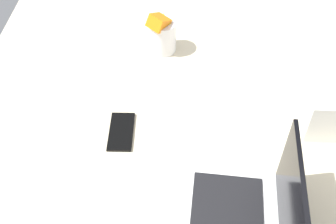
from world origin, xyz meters
TOP-DOWN VIEW (x-y plane):
  - bed_mattress at (0.00, 0.00)cm, footprint 180.00×140.00cm
  - snack_cup at (-39.16, -11.13)cm, footprint 10.04×10.21cm
  - cell_phone at (-0.96, -20.73)cm, footprint 14.18×7.18cm

SIDE VIEW (x-z plane):
  - bed_mattress at x=0.00cm, z-range 0.00..18.00cm
  - cell_phone at x=-0.96cm, z-range 18.00..18.80cm
  - snack_cup at x=-39.16cm, z-range 16.81..32.01cm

